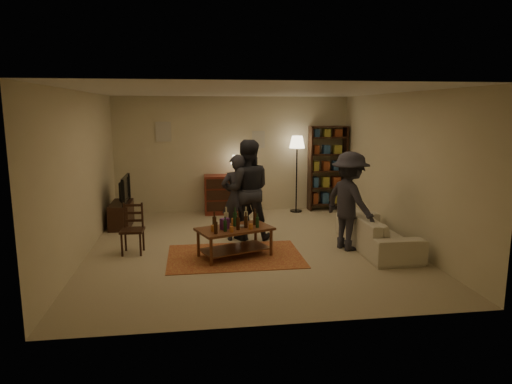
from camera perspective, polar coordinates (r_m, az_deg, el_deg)
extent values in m
plane|color=#C6B793|center=(8.15, -0.87, -6.86)|extent=(6.00, 6.00, 0.00)
plane|color=beige|center=(10.82, -2.88, 4.70)|extent=(5.50, 0.00, 5.50)
plane|color=beige|center=(8.00, -20.85, 2.05)|extent=(0.00, 6.00, 6.00)
plane|color=beige|center=(8.64, 17.54, 2.81)|extent=(0.00, 6.00, 6.00)
plane|color=beige|center=(4.94, 3.43, -2.06)|extent=(5.50, 0.00, 5.50)
plane|color=white|center=(7.79, -0.93, 12.47)|extent=(6.00, 6.00, 0.00)
cube|color=beige|center=(10.74, -11.50, 7.41)|extent=(0.35, 0.03, 0.45)
cube|color=beige|center=(10.84, 0.29, 6.58)|extent=(0.30, 0.03, 0.40)
cube|color=maroon|center=(7.64, -2.65, -8.00)|extent=(2.20, 1.50, 0.01)
cube|color=brown|center=(7.51, -2.68, -4.64)|extent=(1.35, 1.04, 0.04)
cube|color=brown|center=(7.61, -2.66, -7.11)|extent=(1.22, 0.91, 0.02)
cylinder|color=brown|center=(7.13, -5.62, -7.55)|extent=(0.05, 0.05, 0.45)
cylinder|color=brown|center=(7.60, 1.90, -6.38)|extent=(0.05, 0.05, 0.45)
cylinder|color=brown|center=(7.61, -7.22, -6.44)|extent=(0.05, 0.05, 0.45)
cylinder|color=brown|center=(8.04, -0.05, -5.42)|extent=(0.05, 0.05, 0.45)
cylinder|color=#C9702E|center=(7.31, -5.41, -4.52)|extent=(0.07, 0.07, 0.10)
cylinder|color=#C9702E|center=(7.25, -3.09, -4.67)|extent=(0.07, 0.07, 0.09)
cylinder|color=#C9702E|center=(7.68, -2.85, -3.72)|extent=(0.07, 0.07, 0.11)
cylinder|color=#C9702E|center=(7.41, -0.66, -4.33)|extent=(0.07, 0.07, 0.09)
cube|color=#672F81|center=(7.43, -4.00, -3.95)|extent=(0.17, 0.16, 0.18)
cylinder|color=gray|center=(7.54, -1.79, -4.33)|extent=(0.12, 0.12, 0.02)
cube|color=black|center=(7.96, -15.21, -4.66)|extent=(0.40, 0.40, 0.04)
cylinder|color=black|center=(7.90, -16.42, -6.37)|extent=(0.04, 0.04, 0.39)
cylinder|color=black|center=(7.84, -14.25, -6.39)|extent=(0.04, 0.04, 0.39)
cylinder|color=black|center=(8.18, -15.99, -5.77)|extent=(0.04, 0.04, 0.39)
cylinder|color=black|center=(8.13, -13.90, -5.78)|extent=(0.04, 0.04, 0.39)
cube|color=black|center=(8.05, -15.10, -2.73)|extent=(0.30, 0.05, 0.44)
cube|color=black|center=(9.88, -16.48, -2.72)|extent=(0.40, 1.00, 0.50)
imported|color=black|center=(9.78, -16.52, 0.30)|extent=(0.13, 0.97, 0.56)
cube|color=maroon|center=(10.66, -3.77, -0.29)|extent=(1.00, 0.48, 0.90)
cube|color=black|center=(10.46, -3.65, -1.78)|extent=(0.92, 0.02, 0.22)
cube|color=black|center=(10.41, -3.67, -0.38)|extent=(0.92, 0.02, 0.22)
cube|color=black|center=(10.36, -3.68, 1.04)|extent=(0.92, 0.02, 0.22)
cylinder|color=black|center=(10.60, -2.45, 2.24)|extent=(0.12, 0.12, 0.04)
cylinder|color=black|center=(10.58, -2.46, 2.94)|extent=(0.02, 0.02, 0.22)
cone|color=#FFE5B2|center=(10.56, -2.47, 4.07)|extent=(0.26, 0.26, 0.20)
cube|color=black|center=(10.96, 6.77, 2.87)|extent=(0.04, 0.34, 2.00)
cube|color=black|center=(11.21, 11.03, 2.92)|extent=(0.04, 0.34, 2.00)
cube|color=black|center=(11.22, 8.81, -1.41)|extent=(0.90, 0.34, 0.03)
cube|color=black|center=(11.14, 8.86, 0.60)|extent=(0.90, 0.34, 0.03)
cube|color=black|center=(11.08, 8.92, 2.64)|extent=(0.90, 0.34, 0.03)
cube|color=black|center=(11.04, 8.98, 4.70)|extent=(0.90, 0.34, 0.03)
cube|color=black|center=(11.01, 9.04, 6.77)|extent=(0.90, 0.34, 0.03)
cube|color=black|center=(11.00, 9.07, 8.07)|extent=(0.90, 0.34, 0.03)
cube|color=brown|center=(11.11, 7.35, -0.73)|extent=(0.12, 0.22, 0.26)
cube|color=navy|center=(11.18, 8.58, -0.69)|extent=(0.15, 0.22, 0.26)
cube|color=#AAA338|center=(11.25, 9.90, -0.65)|extent=(0.18, 0.22, 0.26)
cube|color=navy|center=(11.04, 7.39, 1.26)|extent=(0.12, 0.22, 0.24)
cube|color=#AAA338|center=(11.11, 8.64, 1.28)|extent=(0.15, 0.22, 0.24)
cube|color=brown|center=(11.19, 9.96, 1.31)|extent=(0.18, 0.22, 0.24)
cube|color=#AAA338|center=(10.99, 7.44, 3.27)|extent=(0.12, 0.22, 0.22)
cube|color=brown|center=(11.05, 8.69, 3.28)|extent=(0.15, 0.22, 0.22)
cube|color=navy|center=(11.13, 10.02, 3.29)|extent=(0.18, 0.22, 0.22)
cube|color=brown|center=(10.95, 7.49, 5.29)|extent=(0.12, 0.22, 0.20)
cube|color=navy|center=(11.01, 8.75, 5.29)|extent=(0.15, 0.22, 0.20)
cube|color=#AAA338|center=(11.09, 10.09, 5.29)|extent=(0.18, 0.22, 0.20)
cube|color=navy|center=(10.92, 7.53, 7.33)|extent=(0.12, 0.22, 0.18)
cube|color=#AAA338|center=(10.99, 8.80, 7.32)|extent=(0.15, 0.22, 0.18)
cube|color=brown|center=(11.07, 10.15, 7.30)|extent=(0.18, 0.22, 0.18)
cylinder|color=black|center=(10.92, 5.02, -2.37)|extent=(0.28, 0.28, 0.03)
cylinder|color=black|center=(10.78, 5.09, 1.71)|extent=(0.03, 0.03, 1.60)
cone|color=#FFE5B2|center=(10.68, 5.16, 6.25)|extent=(0.36, 0.36, 0.28)
imported|color=beige|center=(8.25, 14.87, -4.80)|extent=(0.81, 2.08, 0.61)
imported|color=#282830|center=(8.40, -2.38, -0.70)|extent=(0.61, 0.42, 1.60)
imported|color=#24252B|center=(8.46, -1.14, 0.27)|extent=(0.97, 0.79, 1.86)
imported|color=#2A2931|center=(8.00, 11.61, -1.13)|extent=(1.00, 1.26, 1.70)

